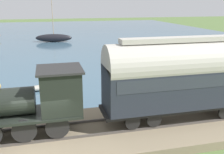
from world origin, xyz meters
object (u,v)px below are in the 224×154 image
at_px(rowboat_mid_harbor, 118,74).
at_px(rowboat_near_shore, 184,93).
at_px(steam_locomotive, 32,99).
at_px(rowboat_off_pier, 41,88).
at_px(sailboat_black, 54,38).
at_px(passenger_coach, 186,74).

bearing_deg(rowboat_mid_harbor, rowboat_near_shore, -120.25).
relative_size(steam_locomotive, rowboat_mid_harbor, 2.18).
bearing_deg(rowboat_off_pier, rowboat_mid_harbor, -69.85).
height_order(sailboat_black, rowboat_off_pier, sailboat_black).
bearing_deg(rowboat_mid_harbor, sailboat_black, 45.38).
height_order(steam_locomotive, rowboat_mid_harbor, steam_locomotive).
distance_m(steam_locomotive, passenger_coach, 7.88).
distance_m(sailboat_black, rowboat_near_shore, 30.91).
height_order(steam_locomotive, passenger_coach, passenger_coach).
height_order(sailboat_black, rowboat_mid_harbor, sailboat_black).
bearing_deg(rowboat_near_shore, rowboat_mid_harbor, -15.04).
bearing_deg(passenger_coach, rowboat_mid_harbor, 3.83).
relative_size(rowboat_off_pier, rowboat_mid_harbor, 0.76).
height_order(passenger_coach, rowboat_near_shore, passenger_coach).
relative_size(steam_locomotive, passenger_coach, 0.65).
distance_m(rowboat_off_pier, rowboat_near_shore, 10.87).
relative_size(sailboat_black, rowboat_off_pier, 3.99).
height_order(passenger_coach, sailboat_black, sailboat_black).
bearing_deg(rowboat_mid_harbor, rowboat_off_pier, 145.05).
xyz_separation_m(rowboat_near_shore, rowboat_mid_harbor, (6.50, 3.27, -0.06)).
bearing_deg(rowboat_mid_harbor, passenger_coach, -143.10).
xyz_separation_m(sailboat_black, rowboat_near_shore, (-29.76, -8.34, -0.49)).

